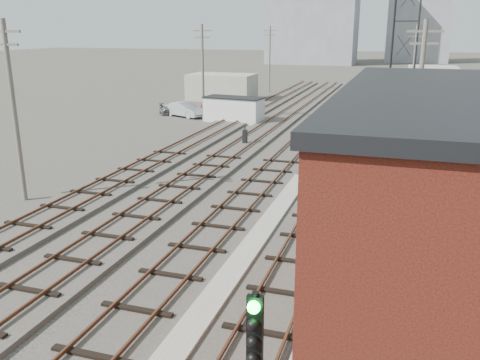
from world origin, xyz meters
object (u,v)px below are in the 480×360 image
at_px(car_red, 220,107).
at_px(car_silver, 185,110).
at_px(site_trailer, 234,109).
at_px(switch_stand, 245,137).
at_px(car_grey, 179,109).

relative_size(car_red, car_silver, 0.90).
xyz_separation_m(site_trailer, car_silver, (-5.66, 1.19, -0.46)).
relative_size(switch_stand, car_silver, 0.32).
bearing_deg(car_red, site_trailer, -132.74).
relative_size(site_trailer, car_red, 1.45).
relative_size(switch_stand, site_trailer, 0.24).
bearing_deg(car_silver, switch_stand, -115.13).
height_order(car_silver, car_grey, car_silver).
bearing_deg(switch_stand, car_red, 116.83).
height_order(switch_stand, car_silver, switch_stand).
bearing_deg(car_red, car_silver, 149.99).
xyz_separation_m(switch_stand, site_trailer, (-4.09, 9.63, 0.53)).
relative_size(switch_stand, car_red, 0.35).
xyz_separation_m(switch_stand, car_silver, (-9.76, 10.82, 0.07)).
distance_m(switch_stand, car_grey, 15.82).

